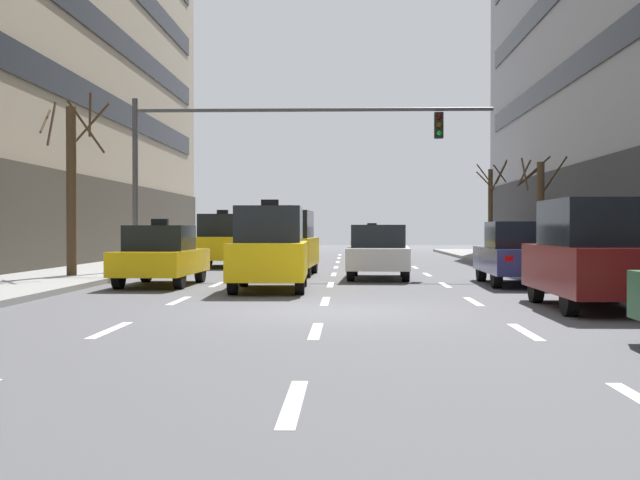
# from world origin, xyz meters

# --- Properties ---
(ground_plane) EXTENTS (120.00, 120.00, 0.00)m
(ground_plane) POSITION_xyz_m (0.00, 0.00, 0.00)
(ground_plane) COLOR #515156
(lane_stripe_l1_s3) EXTENTS (0.16, 2.00, 0.01)m
(lane_stripe_l1_s3) POSITION_xyz_m (-3.06, -3.00, 0.00)
(lane_stripe_l1_s3) COLOR silver
(lane_stripe_l1_s3) RESTS_ON ground
(lane_stripe_l1_s4) EXTENTS (0.16, 2.00, 0.01)m
(lane_stripe_l1_s4) POSITION_xyz_m (-3.06, 2.00, 0.00)
(lane_stripe_l1_s4) COLOR silver
(lane_stripe_l1_s4) RESTS_ON ground
(lane_stripe_l1_s5) EXTENTS (0.16, 2.00, 0.01)m
(lane_stripe_l1_s5) POSITION_xyz_m (-3.06, 7.00, 0.00)
(lane_stripe_l1_s5) COLOR silver
(lane_stripe_l1_s5) RESTS_ON ground
(lane_stripe_l1_s6) EXTENTS (0.16, 2.00, 0.01)m
(lane_stripe_l1_s6) POSITION_xyz_m (-3.06, 12.00, 0.00)
(lane_stripe_l1_s6) COLOR silver
(lane_stripe_l1_s6) RESTS_ON ground
(lane_stripe_l1_s7) EXTENTS (0.16, 2.00, 0.01)m
(lane_stripe_l1_s7) POSITION_xyz_m (-3.06, 17.00, 0.00)
(lane_stripe_l1_s7) COLOR silver
(lane_stripe_l1_s7) RESTS_ON ground
(lane_stripe_l1_s8) EXTENTS (0.16, 2.00, 0.01)m
(lane_stripe_l1_s8) POSITION_xyz_m (-3.06, 22.00, 0.00)
(lane_stripe_l1_s8) COLOR silver
(lane_stripe_l1_s8) RESTS_ON ground
(lane_stripe_l1_s9) EXTENTS (0.16, 2.00, 0.01)m
(lane_stripe_l1_s9) POSITION_xyz_m (-3.06, 27.00, 0.00)
(lane_stripe_l1_s9) COLOR silver
(lane_stripe_l1_s9) RESTS_ON ground
(lane_stripe_l1_s10) EXTENTS (0.16, 2.00, 0.01)m
(lane_stripe_l1_s10) POSITION_xyz_m (-3.06, 32.00, 0.00)
(lane_stripe_l1_s10) COLOR silver
(lane_stripe_l1_s10) RESTS_ON ground
(lane_stripe_l2_s2) EXTENTS (0.16, 2.00, 0.01)m
(lane_stripe_l2_s2) POSITION_xyz_m (0.00, -8.00, 0.00)
(lane_stripe_l2_s2) COLOR silver
(lane_stripe_l2_s2) RESTS_ON ground
(lane_stripe_l2_s3) EXTENTS (0.16, 2.00, 0.01)m
(lane_stripe_l2_s3) POSITION_xyz_m (0.00, -3.00, 0.00)
(lane_stripe_l2_s3) COLOR silver
(lane_stripe_l2_s3) RESTS_ON ground
(lane_stripe_l2_s4) EXTENTS (0.16, 2.00, 0.01)m
(lane_stripe_l2_s4) POSITION_xyz_m (0.00, 2.00, 0.00)
(lane_stripe_l2_s4) COLOR silver
(lane_stripe_l2_s4) RESTS_ON ground
(lane_stripe_l2_s5) EXTENTS (0.16, 2.00, 0.01)m
(lane_stripe_l2_s5) POSITION_xyz_m (0.00, 7.00, 0.00)
(lane_stripe_l2_s5) COLOR silver
(lane_stripe_l2_s5) RESTS_ON ground
(lane_stripe_l2_s6) EXTENTS (0.16, 2.00, 0.01)m
(lane_stripe_l2_s6) POSITION_xyz_m (0.00, 12.00, 0.00)
(lane_stripe_l2_s6) COLOR silver
(lane_stripe_l2_s6) RESTS_ON ground
(lane_stripe_l2_s7) EXTENTS (0.16, 2.00, 0.01)m
(lane_stripe_l2_s7) POSITION_xyz_m (0.00, 17.00, 0.00)
(lane_stripe_l2_s7) COLOR silver
(lane_stripe_l2_s7) RESTS_ON ground
(lane_stripe_l2_s8) EXTENTS (0.16, 2.00, 0.01)m
(lane_stripe_l2_s8) POSITION_xyz_m (0.00, 22.00, 0.00)
(lane_stripe_l2_s8) COLOR silver
(lane_stripe_l2_s8) RESTS_ON ground
(lane_stripe_l2_s9) EXTENTS (0.16, 2.00, 0.01)m
(lane_stripe_l2_s9) POSITION_xyz_m (0.00, 27.00, 0.00)
(lane_stripe_l2_s9) COLOR silver
(lane_stripe_l2_s9) RESTS_ON ground
(lane_stripe_l2_s10) EXTENTS (0.16, 2.00, 0.01)m
(lane_stripe_l2_s10) POSITION_xyz_m (0.00, 32.00, 0.00)
(lane_stripe_l2_s10) COLOR silver
(lane_stripe_l2_s10) RESTS_ON ground
(lane_stripe_l3_s3) EXTENTS (0.16, 2.00, 0.01)m
(lane_stripe_l3_s3) POSITION_xyz_m (3.06, -3.00, 0.00)
(lane_stripe_l3_s3) COLOR silver
(lane_stripe_l3_s3) RESTS_ON ground
(lane_stripe_l3_s4) EXTENTS (0.16, 2.00, 0.01)m
(lane_stripe_l3_s4) POSITION_xyz_m (3.06, 2.00, 0.00)
(lane_stripe_l3_s4) COLOR silver
(lane_stripe_l3_s4) RESTS_ON ground
(lane_stripe_l3_s5) EXTENTS (0.16, 2.00, 0.01)m
(lane_stripe_l3_s5) POSITION_xyz_m (3.06, 7.00, 0.00)
(lane_stripe_l3_s5) COLOR silver
(lane_stripe_l3_s5) RESTS_ON ground
(lane_stripe_l3_s6) EXTENTS (0.16, 2.00, 0.01)m
(lane_stripe_l3_s6) POSITION_xyz_m (3.06, 12.00, 0.00)
(lane_stripe_l3_s6) COLOR silver
(lane_stripe_l3_s6) RESTS_ON ground
(lane_stripe_l3_s7) EXTENTS (0.16, 2.00, 0.01)m
(lane_stripe_l3_s7) POSITION_xyz_m (3.06, 17.00, 0.00)
(lane_stripe_l3_s7) COLOR silver
(lane_stripe_l3_s7) RESTS_ON ground
(lane_stripe_l3_s8) EXTENTS (0.16, 2.00, 0.01)m
(lane_stripe_l3_s8) POSITION_xyz_m (3.06, 22.00, 0.00)
(lane_stripe_l3_s8) COLOR silver
(lane_stripe_l3_s8) RESTS_ON ground
(lane_stripe_l3_s9) EXTENTS (0.16, 2.00, 0.01)m
(lane_stripe_l3_s9) POSITION_xyz_m (3.06, 27.00, 0.00)
(lane_stripe_l3_s9) COLOR silver
(lane_stripe_l3_s9) RESTS_ON ground
(lane_stripe_l3_s10) EXTENTS (0.16, 2.00, 0.01)m
(lane_stripe_l3_s10) POSITION_xyz_m (3.06, 32.00, 0.00)
(lane_stripe_l3_s10) COLOR silver
(lane_stripe_l3_s10) RESTS_ON ground
(taxi_driving_0) EXTENTS (1.95, 4.29, 1.75)m
(taxi_driving_0) POSITION_xyz_m (1.54, 22.59, 0.78)
(taxi_driving_0) COLOR black
(taxi_driving_0) RESTS_ON ground
(taxi_driving_1) EXTENTS (1.83, 4.28, 2.24)m
(taxi_driving_1) POSITION_xyz_m (-4.46, 17.20, 1.03)
(taxi_driving_1) COLOR black
(taxi_driving_1) RESTS_ON ground
(car_driving_2) EXTENTS (2.00, 4.39, 1.62)m
(car_driving_2) POSITION_xyz_m (1.39, 9.74, 0.80)
(car_driving_2) COLOR black
(car_driving_2) RESTS_ON ground
(taxi_driving_3) EXTENTS (1.86, 4.28, 1.76)m
(taxi_driving_3) POSITION_xyz_m (-4.46, 6.55, 0.78)
(taxi_driving_3) COLOR black
(taxi_driving_3) RESTS_ON ground
(taxi_driving_4) EXTENTS (1.89, 4.26, 2.21)m
(taxi_driving_4) POSITION_xyz_m (-1.43, 4.97, 1.02)
(taxi_driving_4) COLOR black
(taxi_driving_4) RESTS_ON ground
(taxi_driving_5) EXTENTS (1.96, 4.37, 2.26)m
(taxi_driving_5) POSITION_xyz_m (-1.52, 11.48, 1.04)
(taxi_driving_5) COLOR black
(taxi_driving_5) RESTS_ON ground
(car_parked_1) EXTENTS (1.80, 4.26, 2.06)m
(car_parked_1) POSITION_xyz_m (5.06, 0.51, 1.02)
(car_parked_1) COLOR black
(car_parked_1) RESTS_ON ground
(car_parked_2) EXTENTS (1.98, 4.54, 1.69)m
(car_parked_2) POSITION_xyz_m (5.06, 7.16, 0.83)
(car_parked_2) COLOR black
(car_parked_2) RESTS_ON ground
(traffic_signal_0) EXTENTS (11.75, 0.35, 5.62)m
(traffic_signal_0) POSITION_xyz_m (-2.51, 11.78, 4.23)
(traffic_signal_0) COLOR #4C4C51
(traffic_signal_0) RESTS_ON sidewalk_left
(street_tree_0) EXTENTS (1.98, 2.05, 5.31)m
(street_tree_0) POSITION_xyz_m (-7.61, 8.78, 2.79)
(street_tree_0) COLOR #4C3823
(street_tree_0) RESTS_ON sidewalk_left
(street_tree_1) EXTENTS (1.82, 1.53, 4.10)m
(street_tree_1) POSITION_xyz_m (7.59, 15.89, 2.23)
(street_tree_1) COLOR #4C3823
(street_tree_1) RESTS_ON sidewalk_right
(street_tree_2) EXTENTS (1.57, 1.65, 4.82)m
(street_tree_2) POSITION_xyz_m (7.64, 26.70, 2.56)
(street_tree_2) COLOR #4C3823
(street_tree_2) RESTS_ON sidewalk_right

